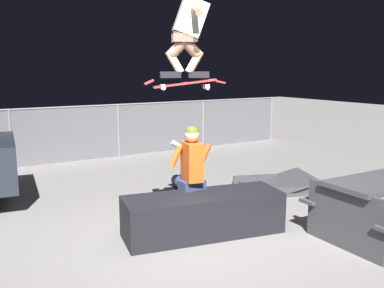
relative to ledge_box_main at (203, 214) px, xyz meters
name	(u,v)px	position (x,y,z in m)	size (l,w,h in m)	color
ground_plane	(188,242)	(-0.29, -0.11, -0.26)	(40.00, 40.00, 0.00)	slate
ledge_box_main	(203,214)	(0.00, 0.00, 0.00)	(2.01, 0.65, 0.52)	black
person_sitting_on_ledge	(189,169)	(0.02, 0.39, 0.50)	(0.60, 0.78, 1.36)	#2D3856
skateboard	(185,84)	(-0.05, 0.39, 1.63)	(1.02, 0.55, 0.13)	#B72D2D
skater_airborne	(189,28)	(0.01, 0.36, 2.31)	(0.63, 0.85, 1.12)	black
kicker_ramp	(278,186)	(2.23, 1.05, -0.21)	(1.46, 1.36, 0.33)	#38383D
fence_back	(68,132)	(-0.29, 5.18, 0.41)	(12.05, 0.05, 1.26)	slate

